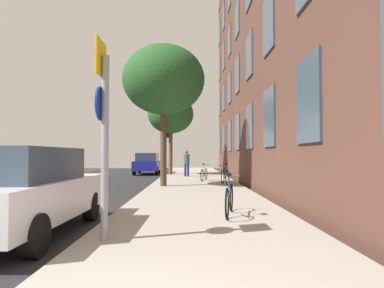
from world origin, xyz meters
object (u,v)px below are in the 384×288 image
bicycle_1 (225,176)px  tree_near (164,80)px  traffic_light (168,141)px  tree_far (171,114)px  pedestrian_0 (187,161)px  car_1 (148,163)px  bicycle_0 (229,199)px  car_0 (25,190)px  bicycle_2 (204,174)px  sign_post (103,125)px

bicycle_1 → tree_near: bearing=-168.8°
traffic_light → bicycle_1: traffic_light is taller
tree_far → bicycle_1: 9.48m
tree_near → pedestrian_0: bearing=81.5°
car_1 → bicycle_0: bearing=-77.0°
tree_far → traffic_light: bearing=100.5°
pedestrian_0 → car_0: size_ratio=0.39×
car_0 → car_1: same height
tree_near → bicycle_2: bearing=57.8°
pedestrian_0 → tree_far: bearing=117.5°
traffic_light → bicycle_2: (2.35, -6.96, -2.03)m
traffic_light → car_0: traffic_light is taller
sign_post → car_1: size_ratio=0.81×
traffic_light → tree_far: tree_far is taller
sign_post → tree_near: 9.74m
bicycle_2 → car_0: 12.26m
bicycle_2 → car_1: car_1 is taller
tree_far → bicycle_2: tree_far is taller
sign_post → tree_far: bearing=89.8°
bicycle_2 → car_0: bearing=-108.0°
bicycle_1 → bicycle_2: (-0.86, 2.51, -0.02)m
traffic_light → pedestrian_0: size_ratio=2.10×
tree_far → pedestrian_0: tree_far is taller
car_0 → car_1: size_ratio=1.06×
traffic_light → car_1: bearing=158.8°
bicycle_2 → car_0: (-3.79, -11.65, 0.36)m
sign_post → car_1: bearing=95.1°
traffic_light → car_0: 18.74m
bicycle_0 → car_0: 4.21m
traffic_light → tree_far: size_ratio=0.62×
sign_post → bicycle_1: bearing=72.9°
tree_near → bicycle_1: 5.17m
sign_post → car_0: size_ratio=0.76×
bicycle_2 → pedestrian_0: bearing=105.6°
tree_near → bicycle_2: (1.93, 3.06, -4.34)m
bicycle_0 → tree_far: bearing=98.1°
pedestrian_0 → sign_post: bearing=-94.4°
bicycle_1 → car_0: bearing=-117.0°
tree_near → car_1: (-2.04, 10.64, -3.98)m
bicycle_1 → pedestrian_0: size_ratio=1.01×
bicycle_1 → car_1: 11.19m
sign_post → pedestrian_0: bearing=85.6°
pedestrian_0 → car_1: (-3.01, 4.15, -0.23)m
sign_post → traffic_light: (-0.18, 19.33, 0.54)m
bicycle_1 → bicycle_2: size_ratio=1.00×
bicycle_2 → bicycle_1: bearing=-71.1°
bicycle_1 → car_1: size_ratio=0.41×
tree_near → car_0: bearing=-102.3°
tree_far → car_0: bearing=-95.6°
pedestrian_0 → car_1: bearing=125.9°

